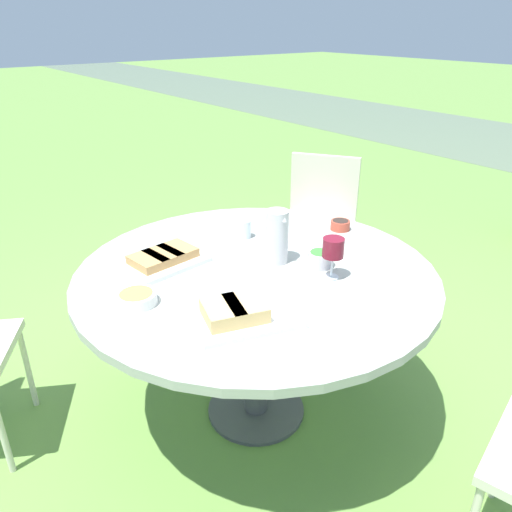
% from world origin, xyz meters
% --- Properties ---
extents(ground_plane, '(40.00, 40.00, 0.00)m').
position_xyz_m(ground_plane, '(0.00, 0.00, 0.00)').
color(ground_plane, '#668E42').
extents(dining_table, '(1.46, 1.46, 0.74)m').
position_xyz_m(dining_table, '(0.00, 0.00, 0.66)').
color(dining_table, '#4C4C51').
rests_on(dining_table, ground_plane).
extents(chair_near_left, '(0.60, 0.59, 0.89)m').
position_xyz_m(chair_near_left, '(-0.70, 1.05, 0.52)').
color(chair_near_left, beige).
rests_on(chair_near_left, ground_plane).
extents(water_pitcher, '(0.10, 0.09, 0.23)m').
position_xyz_m(water_pitcher, '(-0.01, 0.11, 0.86)').
color(water_pitcher, silver).
rests_on(water_pitcher, dining_table).
extents(wine_glass, '(0.08, 0.08, 0.17)m').
position_xyz_m(wine_glass, '(0.24, 0.19, 0.87)').
color(wine_glass, silver).
rests_on(wine_glass, dining_table).
extents(platter_bread_main, '(0.33, 0.41, 0.07)m').
position_xyz_m(platter_bread_main, '(0.27, -0.28, 0.77)').
color(platter_bread_main, white).
rests_on(platter_bread_main, dining_table).
extents(platter_charcuterie, '(0.28, 0.35, 0.06)m').
position_xyz_m(platter_charcuterie, '(-0.27, -0.27, 0.77)').
color(platter_charcuterie, white).
rests_on(platter_charcuterie, dining_table).
extents(bowl_fries, '(0.14, 0.14, 0.04)m').
position_xyz_m(bowl_fries, '(-0.05, -0.50, 0.77)').
color(bowl_fries, white).
rests_on(bowl_fries, dining_table).
extents(bowl_salad, '(0.10, 0.10, 0.06)m').
position_xyz_m(bowl_salad, '(0.14, 0.23, 0.78)').
color(bowl_salad, silver).
rests_on(bowl_salad, dining_table).
extents(bowl_olives, '(0.09, 0.09, 0.05)m').
position_xyz_m(bowl_olives, '(-0.09, 0.58, 0.77)').
color(bowl_olives, '#B74733').
rests_on(bowl_olives, dining_table).
extents(cup_water_near, '(0.06, 0.06, 0.09)m').
position_xyz_m(cup_water_near, '(-0.29, 0.16, 0.79)').
color(cup_water_near, silver).
rests_on(cup_water_near, dining_table).
extents(handbag, '(0.30, 0.14, 0.37)m').
position_xyz_m(handbag, '(-1.33, 0.29, 0.13)').
color(handbag, maroon).
rests_on(handbag, ground_plane).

